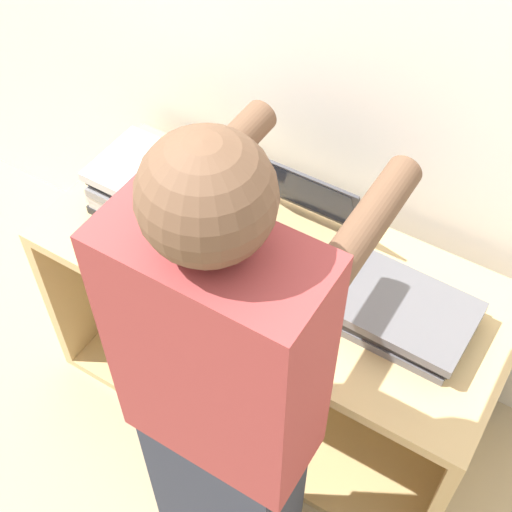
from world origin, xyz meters
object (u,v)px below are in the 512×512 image
(laptop_stack_left, at_px, (160,192))
(person, at_px, (225,422))
(laptop_open, at_px, (283,238))
(laptop_stack_right, at_px, (400,312))

(laptop_stack_left, distance_m, person, 0.79)
(laptop_open, xyz_separation_m, laptop_stack_right, (0.39, -0.06, -0.01))
(laptop_open, bearing_deg, laptop_stack_right, -8.31)
(laptop_stack_left, bearing_deg, person, -42.50)
(laptop_stack_right, distance_m, person, 0.57)
(laptop_open, distance_m, person, 0.62)
(laptop_stack_right, bearing_deg, person, -109.97)
(laptop_open, relative_size, laptop_stack_right, 0.95)
(laptop_open, bearing_deg, laptop_stack_left, -171.48)
(laptop_open, bearing_deg, person, -71.90)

